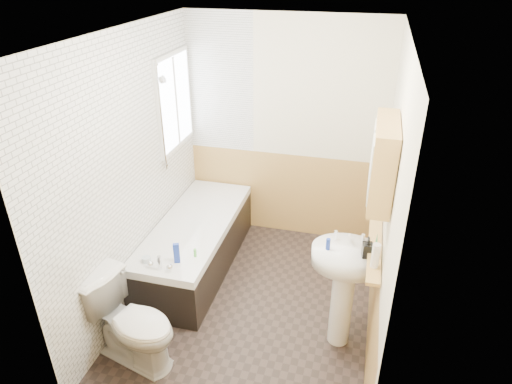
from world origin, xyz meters
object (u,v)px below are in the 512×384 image
toilet (133,323)px  medicine_cabinet (383,162)px  sink (344,277)px  bathtub (196,243)px  pine_shelf (375,236)px

toilet → medicine_cabinet: 2.31m
sink → bathtub: bearing=165.5°
bathtub → toilet: 1.31m
toilet → pine_shelf: (1.80, 0.79, 0.62)m
bathtub → sink: (1.57, -0.69, 0.39)m
pine_shelf → toilet: bearing=-156.3°
toilet → pine_shelf: pine_shelf is taller
medicine_cabinet → bathtub: bearing=158.9°
bathtub → medicine_cabinet: size_ratio=2.85×
sink → pine_shelf: bearing=49.5°
bathtub → pine_shelf: 1.98m
sink → medicine_cabinet: (0.17, 0.02, 1.03)m
toilet → pine_shelf: 2.06m
sink → pine_shelf: size_ratio=0.87×
bathtub → medicine_cabinet: bearing=-21.1°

